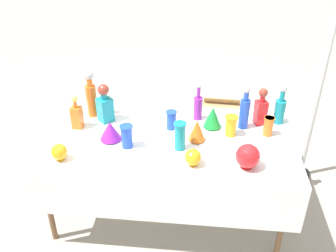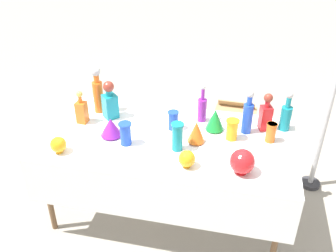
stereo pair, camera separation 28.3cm
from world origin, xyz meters
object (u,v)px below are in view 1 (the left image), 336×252
(tall_bottle_0, at_px, (280,109))
(round_bowl_0, at_px, (248,156))
(tall_bottle_2, at_px, (198,106))
(square_decanter_1, at_px, (261,108))
(tall_bottle_1, at_px, (244,111))
(slender_vase_3, at_px, (127,136))
(fluted_vase_1, at_px, (110,131))
(round_bowl_2, at_px, (193,157))
(fluted_vase_2, at_px, (197,130))
(canopy_pole, at_px, (322,78))
(slender_vase_1, at_px, (171,119))
(round_bowl_1, at_px, (59,152))
(tall_bottle_3, at_px, (91,96))
(slender_vase_4, at_px, (268,126))
(square_decanter_0, at_px, (77,115))
(fluted_vase_0, at_px, (213,117))
(slender_vase_0, at_px, (231,125))
(square_decanter_2, at_px, (105,105))
(slender_vase_2, at_px, (180,135))
(cardboard_box_behind_left, at_px, (221,121))

(tall_bottle_0, xyz_separation_m, round_bowl_0, (-0.30, -0.63, -0.04))
(tall_bottle_2, relative_size, square_decanter_1, 1.02)
(tall_bottle_1, bearing_deg, slender_vase_3, -157.23)
(fluted_vase_1, relative_size, round_bowl_2, 1.33)
(slender_vase_3, distance_m, fluted_vase_2, 0.53)
(fluted_vase_2, distance_m, canopy_pole, 1.22)
(fluted_vase_1, distance_m, fluted_vase_2, 0.65)
(slender_vase_1, bearing_deg, round_bowl_1, -145.97)
(fluted_vase_2, bearing_deg, square_decanter_1, 31.43)
(round_bowl_2, bearing_deg, round_bowl_0, 2.25)
(square_decanter_1, height_order, fluted_vase_1, square_decanter_1)
(round_bowl_0, bearing_deg, fluted_vase_1, 166.44)
(tall_bottle_3, xyz_separation_m, round_bowl_2, (0.87, -0.61, -0.12))
(tall_bottle_3, height_order, canopy_pole, canopy_pole)
(tall_bottle_2, xyz_separation_m, slender_vase_4, (0.55, -0.20, -0.03))
(round_bowl_0, bearing_deg, square_decanter_0, 163.37)
(square_decanter_0, height_order, round_bowl_0, square_decanter_0)
(square_decanter_1, relative_size, round_bowl_1, 2.51)
(fluted_vase_0, height_order, canopy_pole, canopy_pole)
(tall_bottle_1, xyz_separation_m, slender_vase_3, (-0.87, -0.36, -0.05))
(slender_vase_0, relative_size, fluted_vase_0, 0.91)
(tall_bottle_2, relative_size, slender_vase_1, 2.07)
(slender_vase_4, bearing_deg, square_decanter_2, 176.24)
(canopy_pole, bearing_deg, slender_vase_1, -158.48)
(tall_bottle_1, bearing_deg, round_bowl_1, -156.28)
(slender_vase_3, bearing_deg, canopy_pole, 26.81)
(square_decanter_2, bearing_deg, slender_vase_2, -28.39)
(fluted_vase_0, bearing_deg, slender_vase_1, -170.58)
(tall_bottle_3, bearing_deg, slender_vase_1, -11.99)
(tall_bottle_1, distance_m, tall_bottle_2, 0.38)
(tall_bottle_0, relative_size, tall_bottle_3, 0.82)
(square_decanter_2, distance_m, slender_vase_0, 1.02)
(tall_bottle_1, height_order, fluted_vase_0, tall_bottle_1)
(square_decanter_1, height_order, slender_vase_0, square_decanter_1)
(slender_vase_0, height_order, canopy_pole, canopy_pole)
(square_decanter_1, bearing_deg, round_bowl_1, -155.71)
(slender_vase_3, xyz_separation_m, slender_vase_4, (1.05, 0.27, -0.01))
(square_decanter_0, bearing_deg, fluted_vase_0, 6.10)
(tall_bottle_2, xyz_separation_m, square_decanter_0, (-0.95, -0.24, -0.01))
(slender_vase_1, relative_size, fluted_vase_0, 0.85)
(square_decanter_0, bearing_deg, fluted_vase_2, -5.46)
(square_decanter_1, height_order, fluted_vase_0, square_decanter_1)
(slender_vase_1, bearing_deg, round_bowl_0, -38.79)
(round_bowl_0, height_order, round_bowl_2, round_bowl_0)
(fluted_vase_2, relative_size, cardboard_box_behind_left, 0.38)
(tall_bottle_1, relative_size, slender_vase_1, 2.33)
(fluted_vase_0, xyz_separation_m, round_bowl_2, (-0.13, -0.52, -0.03))
(tall_bottle_0, bearing_deg, square_decanter_2, -175.33)
(tall_bottle_1, height_order, round_bowl_1, tall_bottle_1)
(tall_bottle_2, bearing_deg, round_bowl_2, -90.91)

